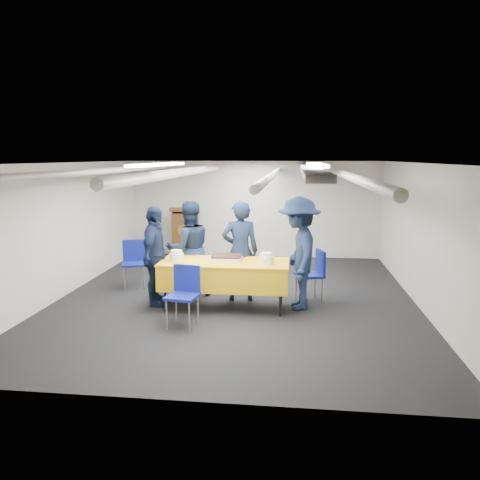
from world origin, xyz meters
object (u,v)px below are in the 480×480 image
(sailor_b, at_px, (189,249))
(sailor_d, at_px, (299,253))
(sheet_cake, at_px, (227,258))
(sailor_a, at_px, (240,251))
(serving_table, at_px, (225,274))
(chair_right, at_px, (314,270))
(podium, at_px, (185,233))
(chair_left, at_px, (134,259))
(sailor_c, at_px, (155,256))
(chair_near, at_px, (184,289))

(sailor_b, distance_m, sailor_d, 1.95)
(sheet_cake, xyz_separation_m, sailor_a, (0.17, 0.39, 0.03))
(serving_table, xyz_separation_m, sheet_cake, (0.02, 0.08, 0.25))
(chair_right, xyz_separation_m, sailor_b, (-2.15, 0.09, 0.30))
(podium, bearing_deg, chair_right, -46.37)
(sailor_b, relative_size, sailor_d, 0.92)
(serving_table, distance_m, sailor_a, 0.58)
(sailor_a, bearing_deg, chair_right, 173.89)
(chair_left, height_order, sailor_c, sailor_c)
(chair_left, xyz_separation_m, sailor_b, (1.15, -0.42, 0.30))
(sailor_a, bearing_deg, sailor_d, 151.38)
(sailor_a, bearing_deg, chair_left, -26.36)
(chair_near, relative_size, sailor_a, 0.51)
(sheet_cake, relative_size, sailor_b, 0.29)
(chair_right, bearing_deg, chair_near, -143.92)
(chair_near, height_order, sailor_a, sailor_a)
(chair_left, bearing_deg, podium, 81.40)
(sailor_c, bearing_deg, sailor_a, -73.36)
(podium, distance_m, chair_right, 4.23)
(serving_table, distance_m, sailor_b, 1.01)
(chair_near, bearing_deg, sailor_a, 63.16)
(sheet_cake, bearing_deg, sailor_c, -178.23)
(chair_near, relative_size, sailor_c, 0.53)
(chair_near, xyz_separation_m, sailor_c, (-0.69, 0.87, 0.28))
(sheet_cake, xyz_separation_m, sailor_b, (-0.74, 0.57, 0.02))
(sheet_cake, height_order, podium, podium)
(sailor_a, bearing_deg, sheet_cake, 55.89)
(chair_right, height_order, sailor_c, sailor_c)
(sheet_cake, bearing_deg, chair_right, 18.60)
(sheet_cake, distance_m, chair_near, 1.06)
(podium, height_order, sailor_c, sailor_c)
(chair_near, xyz_separation_m, sailor_b, (-0.26, 1.47, 0.30))
(podium, bearing_deg, serving_table, -67.65)
(podium, distance_m, sailor_a, 3.57)
(podium, relative_size, chair_right, 1.44)
(sailor_a, bearing_deg, chair_near, 53.06)
(chair_near, bearing_deg, sailor_b, 100.11)
(sheet_cake, relative_size, sailor_d, 0.27)
(serving_table, relative_size, sailor_d, 1.13)
(sheet_cake, bearing_deg, chair_left, 152.37)
(serving_table, height_order, sailor_d, sailor_d)
(chair_right, bearing_deg, sheet_cake, -161.40)
(sheet_cake, height_order, chair_near, chair_near)
(chair_left, bearing_deg, chair_near, -53.31)
(serving_table, xyz_separation_m, sailor_c, (-1.15, 0.04, 0.26))
(sheet_cake, bearing_deg, serving_table, -104.96)
(podium, distance_m, chair_near, 4.56)
(sailor_a, height_order, sailor_d, sailor_d)
(sailor_c, height_order, sailor_d, sailor_d)
(sailor_c, bearing_deg, sailor_b, -36.04)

